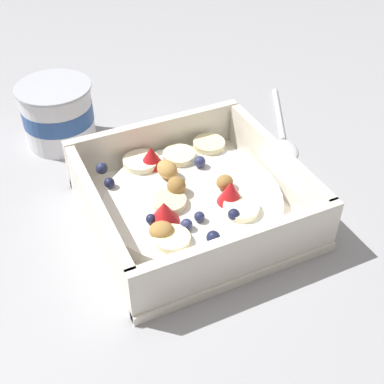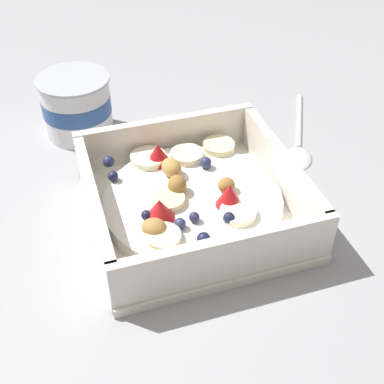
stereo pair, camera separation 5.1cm
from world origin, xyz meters
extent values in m
plane|color=#9E9EA3|center=(0.00, 0.00, 0.00)|extent=(2.40, 2.40, 0.00)
cube|color=white|center=(0.02, 0.00, 0.01)|extent=(0.20, 0.20, 0.01)
cube|color=white|center=(0.02, -0.09, 0.03)|extent=(0.20, 0.01, 0.06)
cube|color=white|center=(0.02, 0.10, 0.03)|extent=(0.20, 0.01, 0.06)
cube|color=white|center=(-0.08, 0.00, 0.03)|extent=(0.01, 0.18, 0.06)
cube|color=white|center=(0.12, 0.00, 0.03)|extent=(0.01, 0.18, 0.06)
cylinder|color=white|center=(0.02, 0.00, 0.02)|extent=(0.18, 0.18, 0.02)
cylinder|color=#F4EAB7|center=(0.03, 0.07, 0.03)|extent=(0.05, 0.05, 0.01)
cylinder|color=#F7EFC6|center=(0.05, -0.04, 0.03)|extent=(0.05, 0.05, 0.01)
cylinder|color=#F4EAB7|center=(-0.03, -0.05, 0.03)|extent=(0.05, 0.05, 0.01)
cylinder|color=#F7EFC6|center=(-0.01, 0.07, 0.03)|extent=(0.05, 0.05, 0.01)
cylinder|color=beige|center=(-0.01, 0.00, 0.03)|extent=(0.05, 0.05, 0.01)
cylinder|color=beige|center=(0.07, 0.07, 0.03)|extent=(0.04, 0.04, 0.01)
cone|color=red|center=(0.00, 0.07, 0.04)|extent=(0.03, 0.03, 0.02)
cone|color=red|center=(-0.02, -0.02, 0.04)|extent=(0.03, 0.03, 0.02)
cone|color=red|center=(0.05, -0.02, 0.04)|extent=(0.03, 0.03, 0.02)
sphere|color=#191E3D|center=(0.01, -0.06, 0.03)|extent=(0.01, 0.01, 0.01)
sphere|color=navy|center=(-0.01, -0.04, 0.03)|extent=(0.01, 0.01, 0.01)
sphere|color=#191E3D|center=(0.04, -0.05, 0.03)|extent=(0.01, 0.01, 0.01)
sphere|color=#191E3D|center=(-0.03, -0.02, 0.03)|extent=(0.01, 0.01, 0.01)
sphere|color=#23284C|center=(0.01, -0.03, 0.03)|extent=(0.01, 0.01, 0.01)
sphere|color=#191E3D|center=(-0.05, 0.05, 0.03)|extent=(0.01, 0.01, 0.01)
sphere|color=#23284C|center=(-0.05, 0.08, 0.03)|extent=(0.01, 0.01, 0.01)
sphere|color=navy|center=(0.05, 0.04, 0.03)|extent=(0.01, 0.01, 0.01)
ellipsoid|color=olive|center=(0.05, 0.00, 0.03)|extent=(0.02, 0.02, 0.01)
ellipsoid|color=tan|center=(0.01, 0.04, 0.03)|extent=(0.02, 0.03, 0.02)
ellipsoid|color=olive|center=(0.01, 0.01, 0.03)|extent=(0.02, 0.02, 0.02)
ellipsoid|color=#AD7F42|center=(-0.03, -0.04, 0.03)|extent=(0.03, 0.03, 0.01)
ellipsoid|color=silver|center=(0.17, 0.06, 0.00)|extent=(0.05, 0.06, 0.01)
cylinder|color=silver|center=(0.21, 0.13, 0.00)|extent=(0.06, 0.11, 0.01)
cylinder|color=white|center=(-0.07, 0.19, 0.04)|extent=(0.08, 0.08, 0.07)
cylinder|color=#2D5193|center=(-0.07, 0.19, 0.04)|extent=(0.08, 0.08, 0.02)
cylinder|color=#B7BCC6|center=(-0.07, 0.19, 0.07)|extent=(0.09, 0.09, 0.00)
camera|label=1|loc=(-0.15, -0.35, 0.36)|focal=47.66mm
camera|label=2|loc=(-0.10, -0.37, 0.36)|focal=47.66mm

